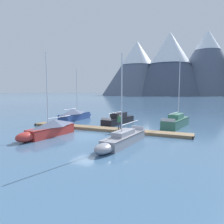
# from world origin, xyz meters

# --- Properties ---
(ground_plane) EXTENTS (700.00, 700.00, 0.00)m
(ground_plane) POSITION_xyz_m (0.00, 0.00, 0.00)
(ground_plane) COLOR #426689
(mountain_west_summit) EXTENTS (73.21, 73.21, 55.49)m
(mountain_west_summit) POSITION_xyz_m (-68.85, 193.57, 29.07)
(mountain_west_summit) COLOR slate
(mountain_west_summit) RESTS_ON ground
(mountain_central_massif) EXTENTS (74.48, 74.48, 61.14)m
(mountain_central_massif) POSITION_xyz_m (-35.32, 194.62, 32.43)
(mountain_central_massif) COLOR #424C60
(mountain_central_massif) RESTS_ON ground
(mountain_shoulder_ridge) EXTENTS (74.58, 74.58, 63.48)m
(mountain_shoulder_ridge) POSITION_xyz_m (-3.12, 211.05, 32.44)
(mountain_shoulder_ridge) COLOR #4C566B
(mountain_shoulder_ridge) RESTS_ON ground
(dock) EXTENTS (20.12, 3.08, 0.30)m
(dock) POSITION_xyz_m (0.00, 4.00, 0.14)
(dock) COLOR #846B4C
(dock) RESTS_ON ground
(sailboat_nearest_berth) EXTENTS (2.32, 7.51, 8.12)m
(sailboat_nearest_berth) POSITION_xyz_m (-8.67, 9.87, 0.84)
(sailboat_nearest_berth) COLOR navy
(sailboat_nearest_berth) RESTS_ON ground
(sailboat_second_berth) EXTENTS (1.86, 7.15, 8.47)m
(sailboat_second_berth) POSITION_xyz_m (-3.36, -1.56, 0.80)
(sailboat_second_berth) COLOR #B2332D
(sailboat_second_berth) RESTS_ON ground
(sailboat_mid_dock_port) EXTENTS (2.23, 7.41, 6.95)m
(sailboat_mid_dock_port) POSITION_xyz_m (-0.66, 9.66, 0.60)
(sailboat_mid_dock_port) COLOR black
(sailboat_mid_dock_port) RESTS_ON ground
(sailboat_mid_dock_starboard) EXTENTS (1.72, 7.48, 7.81)m
(sailboat_mid_dock_starboard) POSITION_xyz_m (4.77, -1.37, 0.52)
(sailboat_mid_dock_starboard) COLOR #93939E
(sailboat_mid_dock_starboard) RESTS_ON ground
(sailboat_far_berth) EXTENTS (2.45, 7.91, 8.90)m
(sailboat_far_berth) POSITION_xyz_m (7.15, 10.85, 0.69)
(sailboat_far_berth) COLOR #336B56
(sailboat_far_berth) RESTS_ON ground
(person_on_dock) EXTENTS (0.47, 0.41, 1.69)m
(person_on_dock) POSITION_xyz_m (2.05, 4.00, 1.26)
(person_on_dock) COLOR #384256
(person_on_dock) RESTS_ON dock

